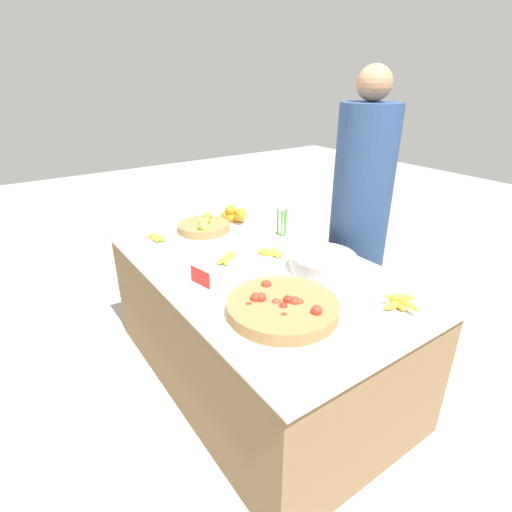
% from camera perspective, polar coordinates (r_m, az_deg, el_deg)
% --- Properties ---
extents(ground_plane, '(12.00, 12.00, 0.00)m').
position_cam_1_polar(ground_plane, '(2.52, -0.00, -16.40)').
color(ground_plane, '#ADA599').
extents(market_table, '(1.82, 1.05, 0.73)m').
position_cam_1_polar(market_table, '(2.30, -0.00, -9.48)').
color(market_table, olive).
rests_on(market_table, ground_plane).
extents(lime_bowl, '(0.33, 0.33, 0.10)m').
position_cam_1_polar(lime_bowl, '(2.58, -7.48, 4.20)').
color(lime_bowl, olive).
rests_on(lime_bowl, market_table).
extents(tomato_basket, '(0.47, 0.47, 0.09)m').
position_cam_1_polar(tomato_basket, '(1.69, 3.80, -7.30)').
color(tomato_basket, olive).
rests_on(tomato_basket, market_table).
extents(orange_pile, '(0.20, 0.14, 0.12)m').
position_cam_1_polar(orange_pile, '(2.71, -3.17, 5.92)').
color(orange_pile, orange).
rests_on(orange_pile, market_table).
extents(metal_bowl, '(0.34, 0.34, 0.08)m').
position_cam_1_polar(metal_bowl, '(2.07, 9.51, -0.88)').
color(metal_bowl, '#B7B7BF').
rests_on(metal_bowl, market_table).
extents(price_sign, '(0.13, 0.03, 0.08)m').
position_cam_1_polar(price_sign, '(1.91, -7.98, -3.02)').
color(price_sign, red).
rests_on(price_sign, market_table).
extents(veg_bundle, '(0.07, 0.07, 0.16)m').
position_cam_1_polar(veg_bundle, '(2.47, 3.77, 4.74)').
color(veg_bundle, '#4C8E42').
rests_on(veg_bundle, market_table).
extents(banana_bunch_middle_left, '(0.18, 0.15, 0.06)m').
position_cam_1_polar(banana_bunch_middle_left, '(1.84, 19.76, -6.19)').
color(banana_bunch_middle_left, gold).
rests_on(banana_bunch_middle_left, market_table).
extents(banana_bunch_back_center, '(0.14, 0.17, 0.04)m').
position_cam_1_polar(banana_bunch_back_center, '(2.16, -4.16, -0.24)').
color(banana_bunch_back_center, gold).
rests_on(banana_bunch_back_center, market_table).
extents(banana_bunch_middle_right, '(0.16, 0.08, 0.03)m').
position_cam_1_polar(banana_bunch_middle_right, '(2.50, -14.10, 2.60)').
color(banana_bunch_middle_right, gold).
rests_on(banana_bunch_middle_right, market_table).
extents(banana_bunch_front_center, '(0.15, 0.14, 0.03)m').
position_cam_1_polar(banana_bunch_front_center, '(2.22, 2.28, 0.55)').
color(banana_bunch_front_center, gold).
rests_on(banana_bunch_front_center, market_table).
extents(vendor_person, '(0.36, 0.36, 1.71)m').
position_cam_1_polar(vendor_person, '(2.62, 14.44, 4.51)').
color(vendor_person, navy).
rests_on(vendor_person, ground_plane).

